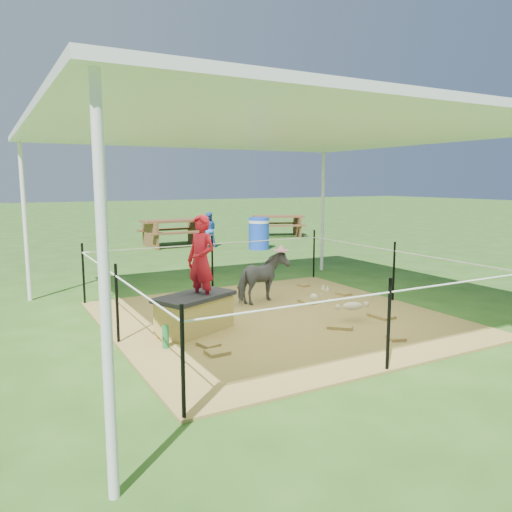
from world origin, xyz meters
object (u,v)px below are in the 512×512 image
foal (353,304)px  picnic_table_far (278,226)px  pony (263,278)px  straw_bale (195,315)px  woman (201,253)px  picnic_table_near (174,233)px  distant_person (208,230)px  green_bottle (166,337)px  trash_barrel (259,233)px

foal → picnic_table_far: picnic_table_far is taller
pony → foal: size_ratio=1.12×
straw_bale → woman: (0.10, -0.00, 0.81)m
picnic_table_near → distant_person: distant_person is taller
green_bottle → distant_person: bearing=63.5°
straw_bale → distant_person: 8.69m
straw_bale → pony: 1.81m
woman → foal: (2.03, -0.59, -0.79)m
green_bottle → trash_barrel: 8.93m
straw_bale → green_bottle: straw_bale is taller
foal → trash_barrel: trash_barrel is taller
straw_bale → green_bottle: 0.72m
trash_barrel → distant_person: distant_person is taller
picnic_table_far → distant_person: 3.77m
straw_bale → green_bottle: (-0.55, -0.45, -0.08)m
green_bottle → picnic_table_near: 9.70m
picnic_table_near → foal: bearing=-95.5°
trash_barrel → picnic_table_far: 3.57m
straw_bale → foal: bearing=-15.6°
distant_person → straw_bale: bearing=86.1°
straw_bale → trash_barrel: (4.72, 6.76, 0.21)m
straw_bale → picnic_table_near: bearing=72.1°
distant_person → foal: bearing=100.8°
distant_person → picnic_table_far: bearing=-134.6°
foal → distant_person: bearing=97.8°
trash_barrel → picnic_table_near: 2.70m
straw_bale → picnic_table_far: 11.79m
green_bottle → pony: 2.52m
straw_bale → picnic_table_near: (2.79, 8.65, 0.16)m
green_bottle → foal: foal is taller
woman → distant_person: (3.51, 7.90, -0.53)m
green_bottle → distant_person: 9.33m
pony → woman: bearing=101.6°
woman → picnic_table_far: size_ratio=0.66×
woman → distant_person: 8.66m
woman → picnic_table_far: (6.93, 9.47, -0.69)m
green_bottle → picnic_table_near: (3.34, 9.10, 0.24)m
woman → picnic_table_near: 9.09m
straw_bale → picnic_table_near: 9.09m
woman → foal: bearing=50.0°
pony → distant_person: size_ratio=0.90×
woman → distant_person: woman is taller
woman → trash_barrel: 8.21m
picnic_table_far → woman: bearing=-104.5°
pony → distant_person: bearing=-37.8°
foal → picnic_table_far: (4.90, 10.06, 0.11)m
straw_bale → picnic_table_far: size_ratio=0.55×
green_bottle → picnic_table_near: size_ratio=0.14×
distant_person → picnic_table_near: bearing=-22.0°
picnic_table_far → distant_person: (-3.42, -1.57, 0.16)m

